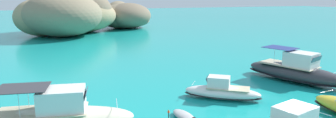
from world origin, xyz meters
TOP-DOWN VIEW (x-y plane):
  - islet_large at (-8.87, 63.24)m, footprint 27.53×28.40m
  - islet_small at (6.11, 71.05)m, footprint 17.95×18.88m
  - motorboat_charcoal at (10.45, 10.55)m, footprint 6.84×11.32m
  - motorboat_white at (0.29, 8.48)m, footprint 6.62×5.71m
  - dinghy_tender at (-4.64, 5.62)m, footprint 1.39×2.86m

SIDE VIEW (x-z plane):
  - dinghy_tender at x=-4.64m, z-range -0.07..0.51m
  - motorboat_white at x=0.29m, z-range -0.33..1.67m
  - motorboat_charcoal at x=10.45m, z-range -0.62..2.78m
  - islet_small at x=6.11m, z-range -0.53..6.94m
  - islet_large at x=-8.87m, z-range -0.49..10.02m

